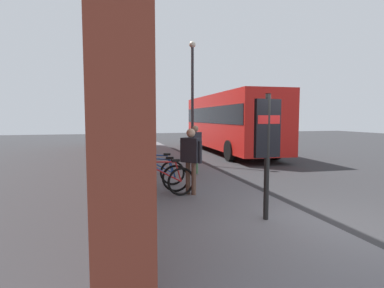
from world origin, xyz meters
TOP-DOWN VIEW (x-y plane):
  - ground at (6.00, -1.00)m, footprint 60.00×60.00m
  - sidewalk_pavement at (8.00, 1.75)m, footprint 24.00×3.50m
  - station_facade at (8.99, 3.80)m, footprint 22.00×0.65m
  - bicycle_leaning_wall at (2.60, 2.67)m, footprint 0.48×1.76m
  - bicycle_beside_lamp at (3.23, 2.71)m, footprint 0.62×1.72m
  - bicycle_by_door at (4.04, 2.62)m, footprint 0.54×1.75m
  - transit_info_sign at (0.48, 1.01)m, footprint 0.15×0.56m
  - city_bus at (12.18, -3.00)m, footprint 10.59×2.94m
  - pedestrian_by_facade at (2.75, 1.89)m, footprint 0.52×0.50m
  - pedestrian_near_bus at (5.50, 0.99)m, footprint 0.50×0.52m
  - street_lamp at (8.32, 0.30)m, footprint 0.28×0.28m

SIDE VIEW (x-z plane):
  - ground at x=6.00m, z-range 0.00..0.00m
  - sidewalk_pavement at x=8.00m, z-range 0.00..0.12m
  - bicycle_leaning_wall at x=2.60m, z-range 0.02..1.00m
  - bicycle_beside_lamp at x=3.23m, z-range 0.02..1.00m
  - bicycle_by_door at x=4.04m, z-range 0.02..1.00m
  - pedestrian_by_facade at x=2.75m, z-range 0.31..1.98m
  - pedestrian_near_bus at x=5.50m, z-range 0.31..1.99m
  - transit_info_sign at x=0.48m, z-range 0.52..2.92m
  - city_bus at x=12.18m, z-range 0.24..3.59m
  - street_lamp at x=8.32m, z-range 0.60..5.80m
  - station_facade at x=8.99m, z-range 0.00..8.06m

